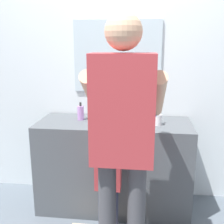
{
  "coord_description": "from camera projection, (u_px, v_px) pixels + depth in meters",
  "views": [
    {
      "loc": [
        0.27,
        -2.09,
        1.53
      ],
      "look_at": [
        0.0,
        0.15,
        0.97
      ],
      "focal_mm": 44.41,
      "sensor_mm": 36.0,
      "label": 1
    }
  ],
  "objects": [
    {
      "name": "toothbrush_cup",
      "position": [
        158.0,
        119.0,
        2.4
      ],
      "size": [
        0.07,
        0.07,
        0.21
      ],
      "color": "silver",
      "rests_on": "vanity_cabinet"
    },
    {
      "name": "back_wall",
      "position": [
        118.0,
        62.0,
        2.68
      ],
      "size": [
        4.4,
        0.1,
        2.7
      ],
      "color": "silver",
      "rests_on": "ground"
    },
    {
      "name": "adult_parent",
      "position": [
        123.0,
        126.0,
        1.74
      ],
      "size": [
        0.53,
        0.56,
        1.71
      ],
      "color": "#47474C",
      "rests_on": "ground"
    },
    {
      "name": "sink_basin",
      "position": [
        114.0,
        117.0,
        2.46
      ],
      "size": [
        0.36,
        0.36,
        0.11
      ],
      "color": "silver",
      "rests_on": "vanity_cabinet"
    },
    {
      "name": "ground_plane",
      "position": [
        110.0,
        224.0,
        2.41
      ],
      "size": [
        14.0,
        14.0,
        0.0
      ],
      "primitive_type": "plane",
      "color": "slate"
    },
    {
      "name": "vanity_cabinet",
      "position": [
        114.0,
        165.0,
        2.6
      ],
      "size": [
        1.38,
        0.54,
        0.84
      ],
      "primitive_type": "cube",
      "color": "#4C5156",
      "rests_on": "ground"
    },
    {
      "name": "child_toddler",
      "position": [
        108.0,
        174.0,
        2.18
      ],
      "size": [
        0.27,
        0.27,
        0.89
      ],
      "color": "#2D334C",
      "rests_on": "ground"
    },
    {
      "name": "soap_bottle",
      "position": [
        81.0,
        113.0,
        2.56
      ],
      "size": [
        0.06,
        0.06,
        0.17
      ],
      "color": "#B27FC6",
      "rests_on": "vanity_cabinet"
    },
    {
      "name": "faucet",
      "position": [
        116.0,
        108.0,
        2.67
      ],
      "size": [
        0.18,
        0.14,
        0.18
      ],
      "color": "#B7BABF",
      "rests_on": "vanity_cabinet"
    }
  ]
}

